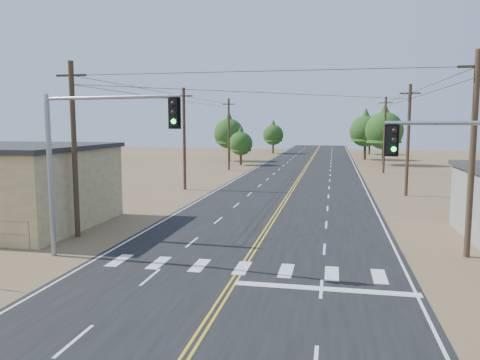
# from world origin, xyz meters

# --- Properties ---
(ground) EXTENTS (220.00, 220.00, 0.00)m
(ground) POSITION_xyz_m (0.00, 0.00, 0.00)
(ground) COLOR #846247
(ground) RESTS_ON ground
(road) EXTENTS (15.00, 200.00, 0.02)m
(road) POSITION_xyz_m (0.00, 30.00, 0.01)
(road) COLOR black
(road) RESTS_ON ground
(utility_pole_left_near) EXTENTS (1.80, 0.30, 10.00)m
(utility_pole_left_near) POSITION_xyz_m (-10.50, 12.00, 5.12)
(utility_pole_left_near) COLOR #4C3826
(utility_pole_left_near) RESTS_ON ground
(utility_pole_left_mid) EXTENTS (1.80, 0.30, 10.00)m
(utility_pole_left_mid) POSITION_xyz_m (-10.50, 32.00, 5.12)
(utility_pole_left_mid) COLOR #4C3826
(utility_pole_left_mid) RESTS_ON ground
(utility_pole_left_far) EXTENTS (1.80, 0.30, 10.00)m
(utility_pole_left_far) POSITION_xyz_m (-10.50, 52.00, 5.12)
(utility_pole_left_far) COLOR #4C3826
(utility_pole_left_far) RESTS_ON ground
(utility_pole_right_near) EXTENTS (1.80, 0.30, 10.00)m
(utility_pole_right_near) POSITION_xyz_m (10.50, 12.00, 5.12)
(utility_pole_right_near) COLOR #4C3826
(utility_pole_right_near) RESTS_ON ground
(utility_pole_right_mid) EXTENTS (1.80, 0.30, 10.00)m
(utility_pole_right_mid) POSITION_xyz_m (10.50, 32.00, 5.12)
(utility_pole_right_mid) COLOR #4C3826
(utility_pole_right_mid) RESTS_ON ground
(utility_pole_right_far) EXTENTS (1.80, 0.30, 10.00)m
(utility_pole_right_far) POSITION_xyz_m (10.50, 52.00, 5.12)
(utility_pole_right_far) COLOR #4C3826
(utility_pole_right_far) RESTS_ON ground
(signal_mast_left) EXTENTS (7.21, 1.39, 7.93)m
(signal_mast_left) POSITION_xyz_m (-7.49, 7.92, 5.42)
(signal_mast_left) COLOR gray
(signal_mast_left) RESTS_ON ground
(tree_left_near) EXTENTS (3.70, 3.70, 6.17)m
(tree_left_near) POSITION_xyz_m (-10.38, 60.05, 3.77)
(tree_left_near) COLOR #3F2D1E
(tree_left_near) RESTS_ON ground
(tree_left_mid) EXTENTS (5.20, 5.20, 8.67)m
(tree_left_mid) POSITION_xyz_m (-14.00, 67.64, 5.30)
(tree_left_mid) COLOR #3F2D1E
(tree_left_mid) RESTS_ON ground
(tree_left_far) EXTENTS (4.45, 4.45, 7.42)m
(tree_left_far) POSITION_xyz_m (-9.00, 89.38, 4.53)
(tree_left_far) COLOR #3F2D1E
(tree_left_far) RESTS_ON ground
(tree_right_near) EXTENTS (5.89, 5.89, 9.81)m
(tree_right_near) POSITION_xyz_m (11.72, 64.59, 6.00)
(tree_right_near) COLOR #3F2D1E
(tree_right_near) RESTS_ON ground
(tree_right_mid) EXTENTS (5.62, 5.62, 9.37)m
(tree_right_mid) POSITION_xyz_m (9.54, 75.40, 5.73)
(tree_right_mid) COLOR #3F2D1E
(tree_right_mid) RESTS_ON ground
(tree_right_far) EXTENTS (4.74, 4.74, 7.89)m
(tree_right_far) POSITION_xyz_m (11.44, 90.72, 4.83)
(tree_right_far) COLOR #3F2D1E
(tree_right_far) RESTS_ON ground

